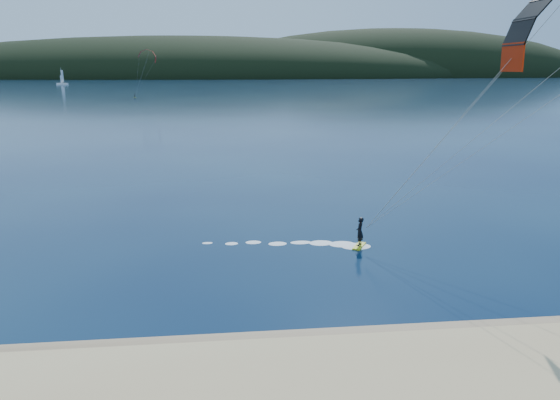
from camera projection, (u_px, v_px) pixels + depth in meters
name	position (u px, v px, depth m)	size (l,w,h in m)	color
wet_sand	(248.00, 348.00, 21.52)	(220.00, 2.50, 0.10)	#876F4F
headland	(226.00, 77.00, 735.48)	(1200.00, 310.00, 140.00)	black
kitesurfer_far	(147.00, 59.00, 204.21)	(11.00, 6.16, 18.24)	#C3C717
sailboat	(62.00, 83.00, 387.57)	(8.96, 5.53, 12.47)	white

